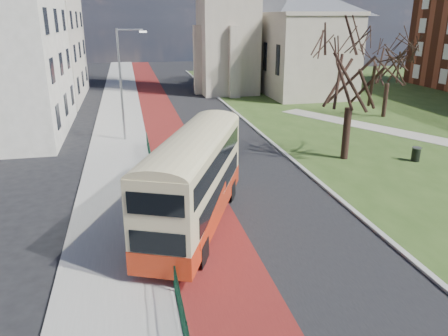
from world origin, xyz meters
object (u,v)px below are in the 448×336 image
object	(u,v)px
streetlamp	(123,79)
litter_bin	(416,154)
winter_tree_far	(391,56)
bus	(195,177)
winter_tree_near	(353,65)

from	to	relation	value
streetlamp	litter_bin	bearing A→B (deg)	-26.91
winter_tree_far	bus	bearing A→B (deg)	-137.97
winter_tree_near	streetlamp	bearing A→B (deg)	151.08
streetlamp	winter_tree_far	world-z (taller)	streetlamp
winter_tree_near	litter_bin	bearing A→B (deg)	-19.78
streetlamp	winter_tree_near	bearing A→B (deg)	-28.92
bus	winter_tree_near	size ratio (longest dim) A/B	1.15
winter_tree_near	litter_bin	size ratio (longest dim) A/B	9.47
bus	litter_bin	bearing A→B (deg)	45.01
winter_tree_near	winter_tree_far	xyz separation A→B (m)	(9.62, 11.03, -0.47)
bus	winter_tree_near	xyz separation A→B (m)	(11.06, 7.62, 3.70)
winter_tree_near	winter_tree_far	world-z (taller)	winter_tree_near
winter_tree_far	litter_bin	xyz separation A→B (m)	(-5.40, -12.54, -5.07)
bus	winter_tree_near	world-z (taller)	winter_tree_near
bus	litter_bin	size ratio (longest dim) A/B	10.85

